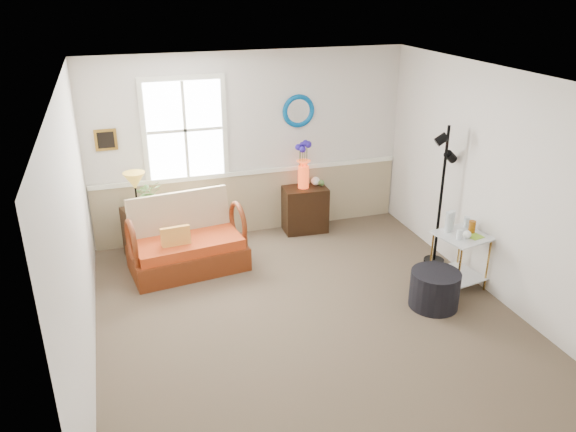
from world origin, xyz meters
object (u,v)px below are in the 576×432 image
object	(u,v)px
loveseat	(187,236)
lamp_stand	(141,233)
ottoman	(435,289)
side_table	(459,261)
cabinet	(305,209)
floor_lamp	(441,197)

from	to	relation	value
loveseat	lamp_stand	world-z (taller)	loveseat
lamp_stand	ottoman	world-z (taller)	lamp_stand
lamp_stand	side_table	distance (m)	4.10
lamp_stand	cabinet	bearing A→B (deg)	3.07
loveseat	cabinet	distance (m)	1.95
floor_lamp	ottoman	size ratio (longest dim) A/B	3.29
side_table	loveseat	bearing A→B (deg)	154.40
loveseat	floor_lamp	xyz separation A→B (m)	(3.13, -0.80, 0.45)
side_table	floor_lamp	distance (m)	0.88
loveseat	floor_lamp	size ratio (longest dim) A/B	0.78
cabinet	side_table	world-z (taller)	side_table
lamp_stand	ottoman	size ratio (longest dim) A/B	1.23
lamp_stand	ottoman	distance (m)	3.84
lamp_stand	cabinet	distance (m)	2.37
floor_lamp	ottoman	bearing A→B (deg)	-110.57
floor_lamp	loveseat	bearing A→B (deg)	176.87
loveseat	ottoman	size ratio (longest dim) A/B	2.55
loveseat	side_table	xyz separation A→B (m)	(3.04, -1.45, -0.12)
loveseat	cabinet	world-z (taller)	loveseat
cabinet	side_table	xyz separation A→B (m)	(1.21, -2.13, 0.01)
side_table	ottoman	world-z (taller)	side_table
floor_lamp	side_table	bearing A→B (deg)	-86.68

